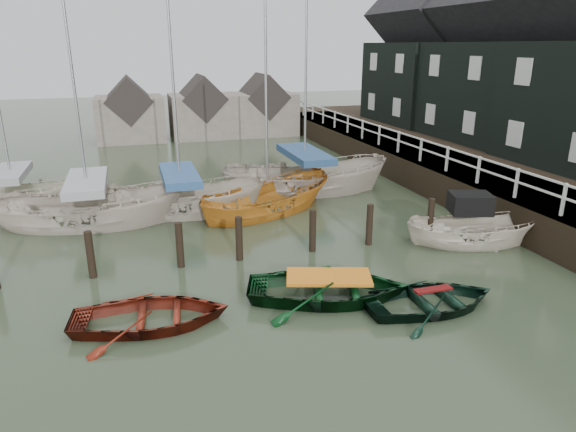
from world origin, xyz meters
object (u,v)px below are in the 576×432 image
object	(u,v)px
sailboat_c	(268,211)
sailboat_d	(305,190)
rowboat_red	(152,325)
sailboat_e	(16,205)
rowboat_green	(328,298)
motorboat	(469,242)
rowboat_dkgreen	(431,308)
sailboat_b	(182,211)
sailboat_a	(91,222)

from	to	relation	value
sailboat_c	sailboat_d	bearing A→B (deg)	-68.61
rowboat_red	sailboat_e	world-z (taller)	sailboat_e
sailboat_e	rowboat_green	bearing A→B (deg)	-119.89
motorboat	sailboat_c	world-z (taller)	sailboat_c
rowboat_dkgreen	sailboat_e	world-z (taller)	sailboat_e
motorboat	sailboat_c	xyz separation A→B (m)	(-5.50, 5.53, -0.08)
sailboat_c	rowboat_red	bearing A→B (deg)	123.84
rowboat_green	sailboat_b	xyz separation A→B (m)	(-2.91, 8.55, 0.06)
sailboat_a	sailboat_d	world-z (taller)	sailboat_d
rowboat_red	sailboat_c	xyz separation A→B (m)	(4.94, 7.74, 0.01)
rowboat_red	sailboat_e	xyz separation A→B (m)	(-4.89, 11.47, 0.06)
rowboat_red	sailboat_d	size ratio (longest dim) A/B	0.28
sailboat_a	sailboat_e	distance (m)	4.52
motorboat	sailboat_b	distance (m)	10.87
rowboat_green	sailboat_a	bearing A→B (deg)	55.18
rowboat_red	rowboat_dkgreen	world-z (taller)	rowboat_red
rowboat_green	sailboat_c	xyz separation A→B (m)	(0.41, 7.73, 0.01)
rowboat_dkgreen	sailboat_e	size ratio (longest dim) A/B	0.35
rowboat_red	sailboat_d	distance (m)	12.50
sailboat_b	sailboat_c	distance (m)	3.42
rowboat_red	rowboat_green	bearing A→B (deg)	-83.53
sailboat_e	sailboat_c	bearing A→B (deg)	-90.05
rowboat_green	sailboat_d	bearing A→B (deg)	2.19
motorboat	sailboat_e	bearing A→B (deg)	76.76
motorboat	sailboat_b	xyz separation A→B (m)	(-8.83, 6.35, -0.03)
motorboat	sailboat_d	world-z (taller)	sailboat_d
rowboat_red	sailboat_d	world-z (taller)	sailboat_d
sailboat_a	sailboat_c	world-z (taller)	sailboat_c
sailboat_a	sailboat_b	size ratio (longest dim) A/B	0.93
rowboat_green	sailboat_e	xyz separation A→B (m)	(-9.41, 11.46, 0.06)
sailboat_d	sailboat_e	size ratio (longest dim) A/B	1.32
rowboat_dkgreen	sailboat_c	xyz separation A→B (m)	(-1.90, 8.99, 0.01)
motorboat	rowboat_dkgreen	bearing A→B (deg)	151.71
rowboat_dkgreen	motorboat	world-z (taller)	motorboat
rowboat_green	sailboat_c	size ratio (longest dim) A/B	0.38
rowboat_green	sailboat_c	world-z (taller)	sailboat_c
sailboat_d	sailboat_e	xyz separation A→B (m)	(-12.21, 1.33, 0.00)
sailboat_d	sailboat_e	distance (m)	12.28
rowboat_green	sailboat_c	distance (m)	7.74
rowboat_green	rowboat_dkgreen	distance (m)	2.63
rowboat_green	motorboat	size ratio (longest dim) A/B	0.93
rowboat_green	rowboat_dkgreen	world-z (taller)	rowboat_green
rowboat_dkgreen	sailboat_d	xyz separation A→B (m)	(0.49, 11.38, 0.06)
rowboat_green	rowboat_dkgreen	xyz separation A→B (m)	(2.31, -1.26, 0.00)
sailboat_c	sailboat_e	xyz separation A→B (m)	(-9.82, 3.72, 0.05)
rowboat_red	sailboat_d	xyz separation A→B (m)	(7.32, 10.14, 0.06)
motorboat	sailboat_d	distance (m)	8.51
sailboat_e	motorboat	bearing A→B (deg)	-100.41
rowboat_red	sailboat_a	distance (m)	8.39
motorboat	sailboat_d	bearing A→B (deg)	39.36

